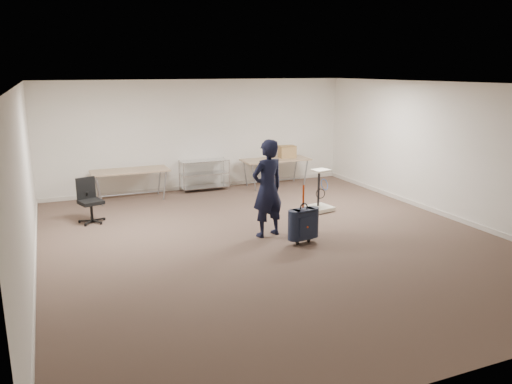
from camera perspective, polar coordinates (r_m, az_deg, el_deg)
name	(u,v)px	position (r m, az deg, el deg)	size (l,w,h in m)	color
ground	(273,240)	(9.17, 1.92, -5.52)	(9.00, 9.00, 0.00)	#4F3C30
room_shell	(245,217)	(10.36, -1.28, -2.93)	(8.00, 9.00, 9.00)	silver
folding_table_left	(130,172)	(12.16, -14.20, 2.22)	(1.80, 0.75, 0.73)	#9F8461
folding_table_right	(276,161)	(13.24, 2.26, 3.56)	(1.80, 0.75, 0.73)	#9F8461
wire_shelf	(204,174)	(12.85, -5.93, 2.10)	(1.22, 0.47, 0.80)	silver
person	(267,188)	(9.17, 1.32, 0.41)	(0.66, 0.44, 1.82)	black
suitcase	(303,224)	(8.92, 5.43, -3.67)	(0.42, 0.27, 1.08)	#161D32
office_chair	(91,209)	(10.69, -18.37, -1.87)	(0.55, 0.55, 0.91)	black
equipment_cart	(320,200)	(11.05, 7.30, -0.92)	(0.58, 0.58, 0.93)	beige
cardboard_box	(287,152)	(13.46, 3.58, 4.63)	(0.43, 0.32, 0.32)	brown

